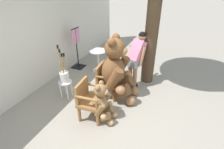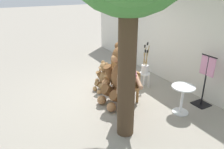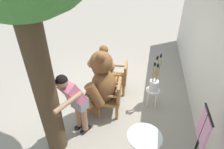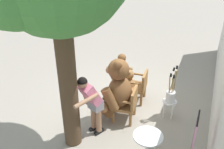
{
  "view_description": "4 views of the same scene",
  "coord_description": "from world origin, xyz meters",
  "px_view_note": "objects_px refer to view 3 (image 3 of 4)",
  "views": [
    {
      "loc": [
        -3.05,
        -1.2,
        2.72
      ],
      "look_at": [
        0.35,
        0.23,
        0.69
      ],
      "focal_mm": 28.0,
      "sensor_mm": 36.0,
      "label": 1
    },
    {
      "loc": [
        4.88,
        -2.52,
        2.96
      ],
      "look_at": [
        -0.13,
        0.25,
        0.6
      ],
      "focal_mm": 35.0,
      "sensor_mm": 36.0,
      "label": 2
    },
    {
      "loc": [
        3.52,
        1.17,
        3.0
      ],
      "look_at": [
        -0.11,
        0.3,
        0.71
      ],
      "focal_mm": 28.0,
      "sensor_mm": 36.0,
      "label": 3
    },
    {
      "loc": [
        5.05,
        1.96,
        3.88
      ],
      "look_at": [
        0.03,
        -0.13,
        0.92
      ],
      "focal_mm": 40.0,
      "sensor_mm": 36.0,
      "label": 4
    }
  ],
  "objects_px": {
    "teddy_bear_large": "(100,83)",
    "round_side_table": "(143,147)",
    "brush_bucket": "(154,83)",
    "clothing_display_stand": "(197,145)",
    "wooden_chair_right": "(112,96)",
    "teddy_bear_small": "(109,76)",
    "white_stool": "(153,93)",
    "wooden_chair_left": "(119,77)",
    "person_visitor": "(74,99)"
  },
  "relations": [
    {
      "from": "teddy_bear_small",
      "to": "round_side_table",
      "type": "height_order",
      "value": "teddy_bear_small"
    },
    {
      "from": "white_stool",
      "to": "clothing_display_stand",
      "type": "distance_m",
      "value": 1.8
    },
    {
      "from": "wooden_chair_right",
      "to": "teddy_bear_small",
      "type": "height_order",
      "value": "teddy_bear_small"
    },
    {
      "from": "teddy_bear_small",
      "to": "clothing_display_stand",
      "type": "distance_m",
      "value": 2.78
    },
    {
      "from": "clothing_display_stand",
      "to": "brush_bucket",
      "type": "bearing_deg",
      "value": -157.42
    },
    {
      "from": "teddy_bear_small",
      "to": "round_side_table",
      "type": "relative_size",
      "value": 1.27
    },
    {
      "from": "round_side_table",
      "to": "clothing_display_stand",
      "type": "relative_size",
      "value": 0.53
    },
    {
      "from": "teddy_bear_small",
      "to": "white_stool",
      "type": "relative_size",
      "value": 1.98
    },
    {
      "from": "white_stool",
      "to": "round_side_table",
      "type": "bearing_deg",
      "value": -3.52
    },
    {
      "from": "teddy_bear_small",
      "to": "brush_bucket",
      "type": "bearing_deg",
      "value": 72.17
    },
    {
      "from": "teddy_bear_small",
      "to": "round_side_table",
      "type": "bearing_deg",
      "value": 28.55
    },
    {
      "from": "wooden_chair_left",
      "to": "clothing_display_stand",
      "type": "bearing_deg",
      "value": 38.25
    },
    {
      "from": "wooden_chair_left",
      "to": "round_side_table",
      "type": "height_order",
      "value": "wooden_chair_left"
    },
    {
      "from": "wooden_chair_right",
      "to": "teddy_bear_large",
      "type": "xyz_separation_m",
      "value": [
        0.02,
        -0.27,
        0.33
      ]
    },
    {
      "from": "wooden_chair_right",
      "to": "brush_bucket",
      "type": "distance_m",
      "value": 1.06
    },
    {
      "from": "teddy_bear_large",
      "to": "teddy_bear_small",
      "type": "xyz_separation_m",
      "value": [
        -0.89,
        -0.02,
        -0.35
      ]
    },
    {
      "from": "wooden_chair_right",
      "to": "person_visitor",
      "type": "distance_m",
      "value": 1.04
    },
    {
      "from": "wooden_chair_left",
      "to": "teddy_bear_small",
      "type": "relative_size",
      "value": 0.94
    },
    {
      "from": "teddy_bear_small",
      "to": "white_stool",
      "type": "xyz_separation_m",
      "value": [
        0.39,
        1.21,
        -0.09
      ]
    },
    {
      "from": "brush_bucket",
      "to": "round_side_table",
      "type": "xyz_separation_m",
      "value": [
        1.65,
        -0.1,
        -0.2
      ]
    },
    {
      "from": "white_stool",
      "to": "brush_bucket",
      "type": "bearing_deg",
      "value": 101.65
    },
    {
      "from": "teddy_bear_large",
      "to": "round_side_table",
      "type": "xyz_separation_m",
      "value": [
        1.15,
        1.09,
        -0.35
      ]
    },
    {
      "from": "person_visitor",
      "to": "white_stool",
      "type": "xyz_separation_m",
      "value": [
        -1.27,
        1.45,
        -0.55
      ]
    },
    {
      "from": "teddy_bear_large",
      "to": "white_stool",
      "type": "xyz_separation_m",
      "value": [
        -0.5,
        1.19,
        -0.44
      ]
    },
    {
      "from": "wooden_chair_left",
      "to": "wooden_chair_right",
      "type": "xyz_separation_m",
      "value": [
        0.88,
        -0.0,
        0.0
      ]
    },
    {
      "from": "person_visitor",
      "to": "round_side_table",
      "type": "relative_size",
      "value": 2.11
    },
    {
      "from": "brush_bucket",
      "to": "person_visitor",
      "type": "bearing_deg",
      "value": -48.97
    },
    {
      "from": "person_visitor",
      "to": "white_stool",
      "type": "bearing_deg",
      "value": 131.05
    },
    {
      "from": "brush_bucket",
      "to": "clothing_display_stand",
      "type": "height_order",
      "value": "brush_bucket"
    },
    {
      "from": "wooden_chair_left",
      "to": "white_stool",
      "type": "xyz_separation_m",
      "value": [
        0.4,
        0.92,
        -0.11
      ]
    },
    {
      "from": "clothing_display_stand",
      "to": "teddy_bear_small",
      "type": "bearing_deg",
      "value": -136.9
    },
    {
      "from": "brush_bucket",
      "to": "clothing_display_stand",
      "type": "distance_m",
      "value": 1.76
    },
    {
      "from": "wooden_chair_right",
      "to": "clothing_display_stand",
      "type": "relative_size",
      "value": 0.63
    },
    {
      "from": "wooden_chair_left",
      "to": "round_side_table",
      "type": "xyz_separation_m",
      "value": [
        2.05,
        0.82,
        -0.01
      ]
    },
    {
      "from": "wooden_chair_right",
      "to": "clothing_display_stand",
      "type": "distance_m",
      "value": 1.98
    },
    {
      "from": "teddy_bear_small",
      "to": "round_side_table",
      "type": "distance_m",
      "value": 2.32
    },
    {
      "from": "round_side_table",
      "to": "teddy_bear_large",
      "type": "bearing_deg",
      "value": -136.53
    },
    {
      "from": "wooden_chair_right",
      "to": "brush_bucket",
      "type": "height_order",
      "value": "brush_bucket"
    },
    {
      "from": "white_stool",
      "to": "round_side_table",
      "type": "height_order",
      "value": "round_side_table"
    },
    {
      "from": "wooden_chair_right",
      "to": "white_stool",
      "type": "bearing_deg",
      "value": 117.86
    },
    {
      "from": "round_side_table",
      "to": "wooden_chair_right",
      "type": "bearing_deg",
      "value": -144.85
    },
    {
      "from": "wooden_chair_right",
      "to": "white_stool",
      "type": "xyz_separation_m",
      "value": [
        -0.49,
        0.92,
        -0.11
      ]
    },
    {
      "from": "wooden_chair_left",
      "to": "white_stool",
      "type": "bearing_deg",
      "value": 66.56
    },
    {
      "from": "person_visitor",
      "to": "clothing_display_stand",
      "type": "bearing_deg",
      "value": 80.37
    },
    {
      "from": "teddy_bear_small",
      "to": "brush_bucket",
      "type": "distance_m",
      "value": 1.29
    },
    {
      "from": "teddy_bear_small",
      "to": "clothing_display_stand",
      "type": "relative_size",
      "value": 0.67
    },
    {
      "from": "teddy_bear_large",
      "to": "clothing_display_stand",
      "type": "relative_size",
      "value": 1.19
    },
    {
      "from": "wooden_chair_left",
      "to": "clothing_display_stand",
      "type": "distance_m",
      "value": 2.59
    },
    {
      "from": "wooden_chair_left",
      "to": "wooden_chair_right",
      "type": "distance_m",
      "value": 0.88
    },
    {
      "from": "brush_bucket",
      "to": "clothing_display_stand",
      "type": "relative_size",
      "value": 0.7
    }
  ]
}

